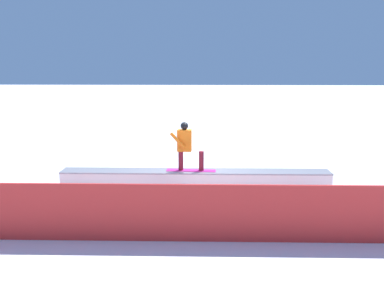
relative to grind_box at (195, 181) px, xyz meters
The scene contains 4 objects.
ground_plane 0.26m from the grind_box, ahead, with size 120.00×120.00×0.00m, color white.
grind_box is the anchor object (origin of this frame).
snowboarder 1.11m from the grind_box, ahead, with size 1.43×0.42×1.41m.
safety_fence 3.56m from the grind_box, 90.00° to the left, with size 13.37×0.06×1.22m, color red.
Camera 1 is at (-0.29, 11.62, 3.61)m, focal length 38.99 mm.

